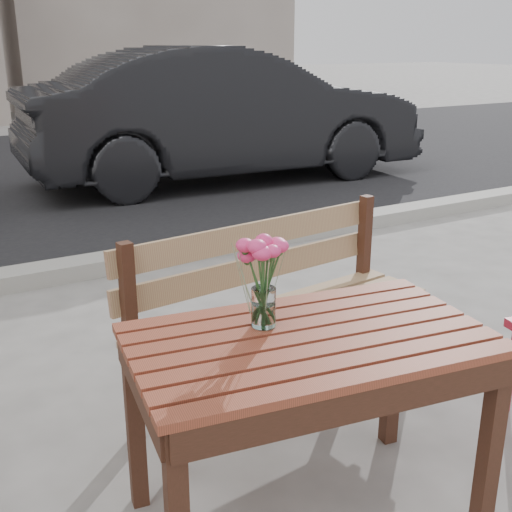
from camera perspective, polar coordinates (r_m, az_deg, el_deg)
The scene contains 6 objects.
ground at distance 2.55m, azimuth 10.06°, elevation -21.43°, with size 80.00×80.00×0.00m, color slate.
street at distance 6.84m, azimuth -18.12°, elevation 4.10°, with size 30.00×8.12×0.12m.
main_table at distance 2.16m, azimuth 4.73°, elevation -9.86°, with size 1.25×0.84×0.72m.
main_bench at distance 2.91m, azimuth 1.42°, elevation -3.17°, with size 1.50×0.59×0.91m.
main_vase at distance 2.09m, azimuth 0.69°, elevation -1.25°, with size 0.18×0.18×0.32m.
parked_car at distance 7.94m, azimuth -2.84°, elevation 12.47°, with size 1.68×4.81×1.58m, color black.
Camera 1 is at (-1.32, -1.45, 1.62)m, focal length 45.00 mm.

